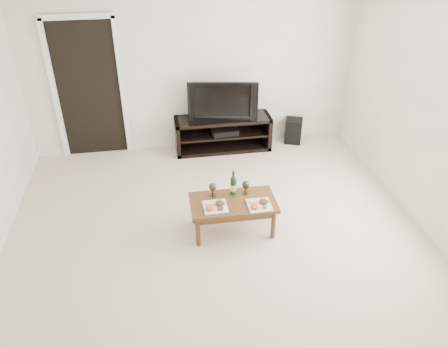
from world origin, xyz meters
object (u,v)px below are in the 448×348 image
television (223,99)px  subwoofer (293,131)px  media_console (223,134)px  coffee_table (233,216)px

television → subwoofer: bearing=12.8°
media_console → subwoofer: 1.20m
media_console → television: bearing=180.0°
media_console → subwoofer: (1.19, 0.06, -0.08)m
television → subwoofer: (1.19, 0.06, -0.66)m
media_console → coffee_table: 2.08m
subwoofer → television: bearing=-155.3°
media_console → television: size_ratio=1.42×
media_console → subwoofer: media_console is taller
subwoofer → coffee_table: bearing=-102.1°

